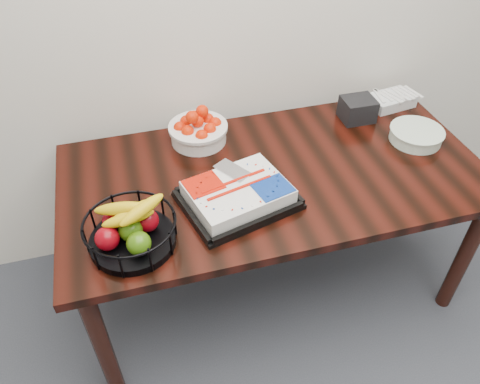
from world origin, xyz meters
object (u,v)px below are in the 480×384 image
object	(u,v)px
plate_stack	(416,135)
napkin_box	(358,109)
table	(274,187)
tangerine_bowl	(198,127)
fruit_basket	(131,230)
cake_tray	(238,195)

from	to	relation	value
plate_stack	napkin_box	bearing A→B (deg)	127.16
table	napkin_box	xyz separation A→B (m)	(0.52, 0.28, 0.14)
tangerine_bowl	fruit_basket	bearing A→B (deg)	-122.79
tangerine_bowl	plate_stack	xyz separation A→B (m)	(0.96, -0.27, -0.04)
fruit_basket	plate_stack	bearing A→B (deg)	12.41
table	fruit_basket	distance (m)	0.69
cake_tray	napkin_box	size ratio (longest dim) A/B	3.23
tangerine_bowl	fruit_basket	world-z (taller)	fruit_basket
table	cake_tray	bearing A→B (deg)	-144.97
fruit_basket	napkin_box	size ratio (longest dim) A/B	2.14
fruit_basket	napkin_box	distance (m)	1.26
fruit_basket	tangerine_bowl	bearing A→B (deg)	57.21
table	tangerine_bowl	distance (m)	0.44
tangerine_bowl	fruit_basket	xyz separation A→B (m)	(-0.36, -0.56, -0.00)
fruit_basket	plate_stack	world-z (taller)	fruit_basket
tangerine_bowl	cake_tray	bearing A→B (deg)	-82.06
table	cake_tray	distance (m)	0.28
table	plate_stack	bearing A→B (deg)	3.33
table	plate_stack	size ratio (longest dim) A/B	7.37
napkin_box	table	bearing A→B (deg)	-151.62
table	napkin_box	distance (m)	0.60
fruit_basket	napkin_box	bearing A→B (deg)	24.90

